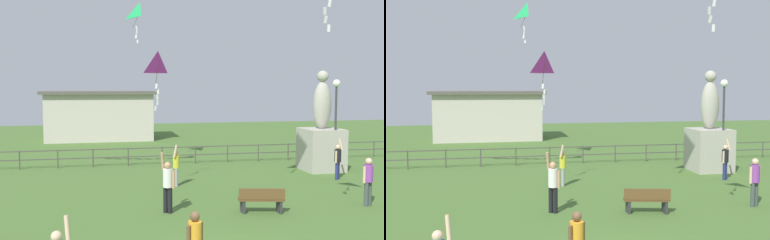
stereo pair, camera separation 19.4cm
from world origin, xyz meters
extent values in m
cube|color=#B2AD9E|center=(7.52, 10.93, 1.04)|extent=(1.84, 1.84, 2.08)
ellipsoid|color=#B2AD9E|center=(7.52, 10.93, 3.25)|extent=(0.90, 0.76, 2.33)
sphere|color=#B2AD9E|center=(7.52, 10.93, 4.66)|extent=(0.56, 0.56, 0.56)
cylinder|color=#38383D|center=(7.80, 10.11, 2.08)|extent=(0.10, 0.10, 4.17)
sphere|color=white|center=(7.80, 10.11, 4.32)|extent=(0.36, 0.36, 0.36)
cube|color=brown|center=(2.00, 4.52, 0.45)|extent=(1.55, 0.71, 0.06)
cube|color=brown|center=(1.97, 4.35, 0.67)|extent=(1.48, 0.38, 0.36)
cube|color=#333338|center=(1.42, 4.65, 0.23)|extent=(0.08, 0.36, 0.45)
cube|color=#333338|center=(2.59, 4.39, 0.23)|extent=(0.08, 0.36, 0.45)
sphere|color=beige|center=(-3.89, -0.71, 1.42)|extent=(0.21, 0.21, 0.21)
cylinder|color=beige|center=(-3.70, -0.68, 1.52)|extent=(0.15, 0.20, 0.52)
cylinder|color=#3F4C47|center=(5.87, 4.56, 0.43)|extent=(0.15, 0.15, 0.85)
cylinder|color=#3F4C47|center=(6.03, 4.61, 0.43)|extent=(0.15, 0.15, 0.85)
cylinder|color=purple|center=(5.95, 4.59, 1.16)|extent=(0.31, 0.31, 0.60)
sphere|color=beige|center=(5.95, 4.59, 1.57)|extent=(0.23, 0.23, 0.23)
cylinder|color=beige|center=(5.75, 4.52, 1.12)|extent=(0.09, 0.09, 0.57)
cylinder|color=beige|center=(6.15, 4.65, 1.12)|extent=(0.09, 0.09, 0.57)
cylinder|color=navy|center=(7.24, 8.82, 0.40)|extent=(0.14, 0.14, 0.79)
cylinder|color=navy|center=(7.12, 8.72, 0.40)|extent=(0.14, 0.14, 0.79)
cylinder|color=black|center=(7.18, 8.77, 1.07)|extent=(0.29, 0.29, 0.56)
sphere|color=beige|center=(7.18, 8.77, 1.46)|extent=(0.21, 0.21, 0.21)
cylinder|color=beige|center=(7.37, 8.85, 1.57)|extent=(0.21, 0.24, 0.54)
cylinder|color=beige|center=(7.03, 8.65, 1.04)|extent=(0.09, 0.09, 0.53)
cylinder|color=orange|center=(-1.18, -0.09, 1.06)|extent=(0.29, 0.29, 0.55)
sphere|color=brown|center=(-1.18, -0.09, 1.44)|extent=(0.21, 0.21, 0.21)
cylinder|color=brown|center=(-1.33, -0.19, 1.02)|extent=(0.09, 0.09, 0.52)
cylinder|color=brown|center=(-1.02, 0.02, 1.02)|extent=(0.09, 0.09, 0.52)
cylinder|color=#99999E|center=(-0.12, 8.83, 0.38)|extent=(0.13, 0.13, 0.76)
cylinder|color=#99999E|center=(-0.11, 8.98, 0.38)|extent=(0.13, 0.13, 0.76)
cylinder|color=gold|center=(-0.12, 8.90, 1.03)|extent=(0.28, 0.28, 0.54)
sphere|color=beige|center=(-0.12, 8.90, 1.40)|extent=(0.20, 0.20, 0.20)
cylinder|color=beige|center=(-0.17, 8.72, 1.51)|extent=(0.18, 0.09, 0.52)
cylinder|color=beige|center=(-0.10, 9.09, 1.00)|extent=(0.08, 0.08, 0.51)
cylinder|color=black|center=(-1.08, 5.16, 0.43)|extent=(0.15, 0.15, 0.86)
cylinder|color=black|center=(-0.94, 5.07, 0.43)|extent=(0.15, 0.15, 0.86)
cylinder|color=white|center=(-1.01, 5.12, 1.16)|extent=(0.31, 0.31, 0.61)
sphere|color=tan|center=(-1.01, 5.12, 1.58)|extent=(0.23, 0.23, 0.23)
cylinder|color=tan|center=(-1.16, 5.27, 1.71)|extent=(0.19, 0.22, 0.58)
cylinder|color=tan|center=(-0.83, 5.00, 1.13)|extent=(0.09, 0.09, 0.58)
pyramid|color=#B22DB2|center=(-0.93, 8.25, 5.05)|extent=(0.75, 0.59, 0.86)
cylinder|color=#4C381E|center=(-0.95, 8.51, 4.63)|extent=(0.06, 0.54, 0.86)
cube|color=white|center=(-0.97, 8.50, 4.17)|extent=(0.10, 0.04, 0.21)
cube|color=white|center=(-0.91, 8.53, 3.95)|extent=(0.09, 0.03, 0.20)
cube|color=white|center=(-0.93, 8.52, 3.73)|extent=(0.10, 0.03, 0.20)
cube|color=white|center=(-0.94, 8.52, 3.51)|extent=(0.09, 0.05, 0.20)
cube|color=white|center=(-1.02, 8.48, 3.29)|extent=(0.11, 0.04, 0.21)
cube|color=white|center=(2.93, 2.03, 6.37)|extent=(0.11, 0.01, 0.21)
cube|color=white|center=(2.75, 1.94, 6.15)|extent=(0.10, 0.04, 0.20)
cube|color=white|center=(2.79, 1.96, 5.93)|extent=(0.11, 0.04, 0.21)
cube|color=white|center=(2.92, 2.02, 5.71)|extent=(0.10, 0.03, 0.20)
pyramid|color=#1EB759|center=(-1.17, 13.71, 7.98)|extent=(0.91, 1.16, 0.85)
cylinder|color=#4C381E|center=(-1.37, 13.60, 7.55)|extent=(0.41, 0.23, 0.85)
cube|color=white|center=(-1.37, 13.60, 7.13)|extent=(0.11, 0.02, 0.21)
cube|color=white|center=(-1.37, 13.60, 6.91)|extent=(0.10, 0.03, 0.21)
cube|color=white|center=(-1.41, 13.58, 6.69)|extent=(0.11, 0.05, 0.21)
cube|color=white|center=(-1.33, 13.62, 6.47)|extent=(0.11, 0.05, 0.21)
cylinder|color=#4C4742|center=(-7.25, 14.00, 0.47)|extent=(0.06, 0.06, 0.95)
cylinder|color=#4C4742|center=(-5.40, 14.00, 0.47)|extent=(0.06, 0.06, 0.95)
cylinder|color=#4C4742|center=(-3.65, 14.00, 0.47)|extent=(0.06, 0.06, 0.95)
cylinder|color=#4C4742|center=(-1.85, 14.00, 0.47)|extent=(0.06, 0.06, 0.95)
cylinder|color=#4C4742|center=(-0.05, 14.00, 0.47)|extent=(0.06, 0.06, 0.95)
cylinder|color=#4C4742|center=(1.76, 14.00, 0.47)|extent=(0.06, 0.06, 0.95)
cylinder|color=#4C4742|center=(3.56, 14.00, 0.47)|extent=(0.06, 0.06, 0.95)
cylinder|color=#4C4742|center=(5.35, 14.00, 0.47)|extent=(0.06, 0.06, 0.95)
cylinder|color=#4C4742|center=(7.12, 14.00, 0.47)|extent=(0.06, 0.06, 0.95)
cylinder|color=#4C4742|center=(8.91, 14.00, 0.47)|extent=(0.06, 0.06, 0.95)
cylinder|color=#4C4742|center=(10.71, 14.00, 0.47)|extent=(0.06, 0.06, 0.95)
cylinder|color=#4C4742|center=(12.53, 14.00, 0.47)|extent=(0.06, 0.06, 0.95)
cube|color=#4C4742|center=(0.00, 14.00, 0.91)|extent=(36.00, 0.05, 0.05)
cube|color=#4C4742|center=(0.00, 14.00, 0.47)|extent=(36.00, 0.05, 0.05)
cube|color=beige|center=(-3.41, 26.00, 1.79)|extent=(8.03, 3.95, 3.57)
cube|color=#59544C|center=(-3.41, 26.00, 3.69)|extent=(8.63, 4.55, 0.24)
camera|label=1|loc=(-2.98, -8.80, 4.15)|focal=40.63mm
camera|label=2|loc=(-2.79, -8.84, 4.15)|focal=40.63mm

